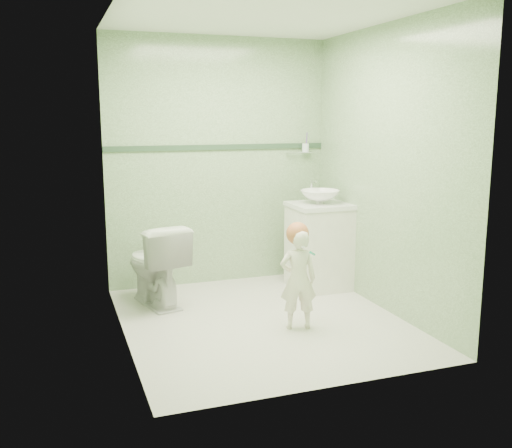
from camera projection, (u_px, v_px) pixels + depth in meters
name	position (u px, v px, depth m)	size (l,w,h in m)	color
ground	(262.00, 321.00, 4.74)	(2.50, 2.50, 0.00)	beige
room_shell	(262.00, 174.00, 4.52)	(2.50, 2.54, 2.40)	#82A374
trim_stripe	(219.00, 147.00, 5.64)	(2.20, 0.02, 0.05)	#2D4832
vanity	(319.00, 247.00, 5.59)	(0.52, 0.50, 0.80)	silver
counter	(320.00, 205.00, 5.52)	(0.54, 0.52, 0.04)	white
basin	(320.00, 197.00, 5.50)	(0.37, 0.37, 0.13)	white
faucet	(312.00, 186.00, 5.66)	(0.03, 0.13, 0.18)	silver
cup_holder	(305.00, 148.00, 5.89)	(0.26, 0.07, 0.21)	silver
toilet	(155.00, 264.00, 5.10)	(0.41, 0.72, 0.73)	white
toddler	(298.00, 279.00, 4.51)	(0.29, 0.19, 0.79)	white
hair_cap	(298.00, 233.00, 4.47)	(0.18, 0.18, 0.18)	#BF683C
teal_toothbrush	(311.00, 253.00, 4.36)	(0.11, 0.14, 0.08)	#169C7B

